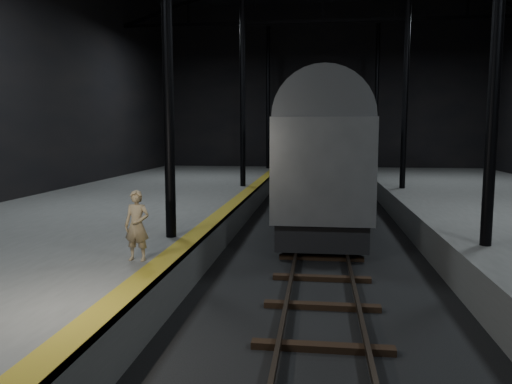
# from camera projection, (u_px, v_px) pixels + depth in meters

# --- Properties ---
(ground) EXTENTS (44.00, 44.00, 0.00)m
(ground) POSITION_uv_depth(u_px,v_px,m) (321.00, 244.00, 16.23)
(ground) COLOR black
(ground) RESTS_ON ground
(platform_left) EXTENTS (9.00, 43.80, 1.00)m
(platform_left) POSITION_uv_depth(u_px,v_px,m) (101.00, 224.00, 17.11)
(platform_left) COLOR #555552
(platform_left) RESTS_ON ground
(tactile_strip) EXTENTS (0.50, 43.80, 0.01)m
(tactile_strip) POSITION_uv_depth(u_px,v_px,m) (223.00, 212.00, 16.51)
(tactile_strip) COLOR olive
(tactile_strip) RESTS_ON platform_left
(track) EXTENTS (2.40, 43.00, 0.24)m
(track) POSITION_uv_depth(u_px,v_px,m) (321.00, 242.00, 16.22)
(track) COLOR #3F3328
(track) RESTS_ON ground
(train) EXTENTS (3.00, 20.02, 5.35)m
(train) POSITION_uv_depth(u_px,v_px,m) (322.00, 146.00, 23.29)
(train) COLOR #929599
(train) RESTS_ON ground
(woman) EXTENTS (0.55, 0.38, 1.46)m
(woman) POSITION_uv_depth(u_px,v_px,m) (137.00, 226.00, 10.24)
(woman) COLOR #A08762
(woman) RESTS_ON platform_left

